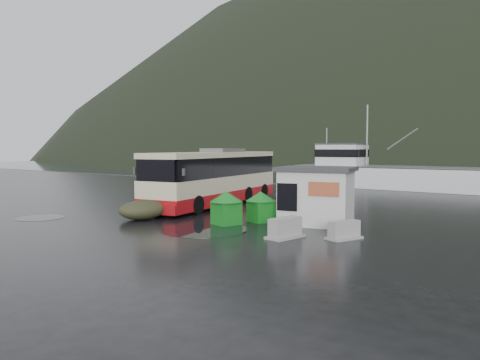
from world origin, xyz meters
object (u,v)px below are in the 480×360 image
Objects in this scene: ticket_kiosk at (316,224)px; coach_bus at (215,205)px; white_van at (185,202)px; waste_bin_right at (226,225)px; fishing_trawler at (392,183)px; dome_tent at (143,219)px; jersey_barrier_a at (285,238)px; waste_bin_left at (261,222)px; jersey_barrier_b at (344,239)px.

coach_bus is at bearing 147.59° from ticket_kiosk.
waste_bin_right is (7.95, -5.47, 0.00)m from white_van.
coach_bus is at bearing -100.47° from fishing_trawler.
dome_tent is (-4.30, -1.34, 0.00)m from waste_bin_right.
ticket_kiosk is 2.12× the size of jersey_barrier_a.
waste_bin_left is at bearing -173.46° from ticket_kiosk.
dome_tent reaches higher than jersey_barrier_a.
dome_tent is at bearing -58.13° from white_van.
waste_bin_left reaches higher than dome_tent.
ticket_kiosk reaches higher than dome_tent.
coach_bus reaches higher than ticket_kiosk.
coach_bus is 2.18× the size of white_van.
ticket_kiosk reaches higher than white_van.
dome_tent is at bearing -166.85° from ticket_kiosk.
ticket_kiosk is 27.59m from fishing_trawler.
waste_bin_left is 0.91× the size of jersey_barrier_a.
white_van is 13.57m from jersey_barrier_a.
waste_bin_left is at bearing 138.46° from jersey_barrier_a.
jersey_barrier_a is at bearing -25.35° from white_van.
white_van is 14.84m from jersey_barrier_b.
jersey_barrier_a is (11.87, -6.57, 0.00)m from white_van.
waste_bin_right is at bearing -178.94° from jersey_barrier_b.
ticket_kiosk is at bearing -29.06° from coach_bus.
waste_bin_right reaches higher than jersey_barrier_b.
coach_bus is 9.07m from ticket_kiosk.
waste_bin_left is 0.43× the size of ticket_kiosk.
coach_bus is at bearing 154.51° from jersey_barrier_b.
ticket_kiosk reaches higher than jersey_barrier_b.
jersey_barrier_b is (10.18, 1.45, 0.00)m from dome_tent.
dome_tent is 0.11× the size of fishing_trawler.
ticket_kiosk is (3.32, 2.57, 0.00)m from waste_bin_right.
jersey_barrier_b is (11.17, -5.33, 0.00)m from coach_bus.
waste_bin_left reaches higher than jersey_barrier_b.
fishing_trawler is at bearing 72.76° from coach_bus.
jersey_barrier_a is (8.21, 0.24, 0.00)m from dome_tent.
waste_bin_left is 1.83m from waste_bin_right.
dome_tent is (3.66, -6.81, 0.00)m from white_van.
coach_bus is at bearing 134.20° from waste_bin_right.
ticket_kiosk is at bearing -10.77° from white_van.
white_van is 3.92× the size of waste_bin_left.
fishing_trawler is at bearing 96.82° from waste_bin_left.
waste_bin_left is at bearing 30.15° from dome_tent.
white_van is at bearing -106.65° from fishing_trawler.
jersey_barrier_a is 31.31m from fishing_trawler.
white_van reaches higher than jersey_barrier_b.
coach_bus is 7.58m from waste_bin_right.
jersey_barrier_b is (5.88, 0.11, 0.00)m from waste_bin_right.
waste_bin_right is at bearing -89.05° from fishing_trawler.
coach_bus is 7.19m from waste_bin_left.
waste_bin_left is at bearing -19.97° from white_van.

